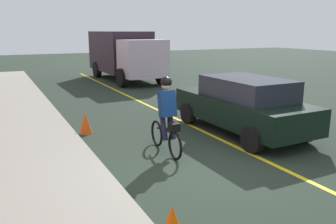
{
  "coord_description": "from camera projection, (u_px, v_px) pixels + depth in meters",
  "views": [
    {
      "loc": [
        -5.59,
        3.63,
        2.84
      ],
      "look_at": [
        1.41,
        0.12,
        1.0
      ],
      "focal_mm": 37.26,
      "sensor_mm": 36.0,
      "label": 1
    }
  ],
  "objects": [
    {
      "name": "patrol_sedan",
      "position": [
        243.0,
        104.0,
        9.74
      ],
      "size": [
        4.42,
        1.96,
        1.58
      ],
      "rotation": [
        0.0,
        0.0,
        0.01
      ],
      "color": "black",
      "rests_on": "ground"
    },
    {
      "name": "sidewalk",
      "position": [
        25.0,
        207.0,
        5.59
      ],
      "size": [
        40.0,
        3.2,
        0.15
      ],
      "primitive_type": "cube",
      "color": "gray",
      "rests_on": "ground"
    },
    {
      "name": "ground_plane",
      "position": [
        204.0,
        173.0,
        7.09
      ],
      "size": [
        80.0,
        80.0,
        0.0
      ],
      "primitive_type": "plane",
      "color": "#232F25"
    },
    {
      "name": "box_truck_background",
      "position": [
        124.0,
        53.0,
        20.16
      ],
      "size": [
        6.76,
        2.65,
        2.78
      ],
      "rotation": [
        0.0,
        0.0,
        3.16
      ],
      "color": "#2E202B",
      "rests_on": "ground"
    },
    {
      "name": "cyclist_lead",
      "position": [
        167.0,
        116.0,
        8.04
      ],
      "size": [
        1.71,
        0.37,
        1.83
      ],
      "rotation": [
        0.0,
        0.0,
        -0.04
      ],
      "color": "black",
      "rests_on": "ground"
    },
    {
      "name": "traffic_cone_far",
      "position": [
        86.0,
        123.0,
        9.78
      ],
      "size": [
        0.36,
        0.36,
        0.61
      ],
      "primitive_type": "cone",
      "color": "#EB4E13",
      "rests_on": "ground"
    },
    {
      "name": "traffic_cone_near",
      "position": [
        172.0,
        223.0,
        4.79
      ],
      "size": [
        0.36,
        0.36,
        0.5
      ],
      "primitive_type": "cone",
      "color": "#EA5203",
      "rests_on": "ground"
    },
    {
      "name": "lane_line_centre",
      "position": [
        265.0,
        160.0,
        7.79
      ],
      "size": [
        36.0,
        0.12,
        0.01
      ],
      "primitive_type": "cube",
      "color": "yellow",
      "rests_on": "ground"
    }
  ]
}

